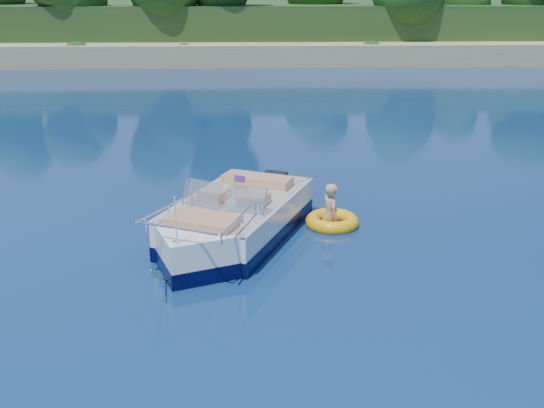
# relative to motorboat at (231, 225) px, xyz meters

# --- Properties ---
(ground) EXTENTS (160.00, 160.00, 0.00)m
(ground) POSITION_rel_motorboat_xyz_m (2.65, -3.71, -0.40)
(ground) COLOR #091642
(ground) RESTS_ON ground
(shoreline) EXTENTS (170.00, 59.00, 6.00)m
(shoreline) POSITION_rel_motorboat_xyz_m (2.65, 60.06, 0.58)
(shoreline) COLOR #8B7850
(shoreline) RESTS_ON ground
(motorboat) EXTENTS (3.72, 5.74, 2.04)m
(motorboat) POSITION_rel_motorboat_xyz_m (0.00, 0.00, 0.00)
(motorboat) COLOR white
(motorboat) RESTS_ON ground
(tow_tube) EXTENTS (1.45, 1.45, 0.34)m
(tow_tube) POSITION_rel_motorboat_xyz_m (2.38, 0.88, -0.31)
(tow_tube) COLOR #FFAD0D
(tow_tube) RESTS_ON ground
(boy) EXTENTS (0.67, 0.95, 1.71)m
(boy) POSITION_rel_motorboat_xyz_m (2.29, 0.78, -0.40)
(boy) COLOR tan
(boy) RESTS_ON ground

